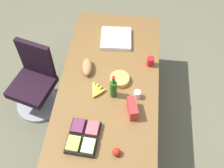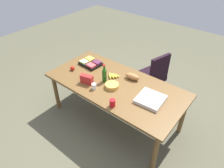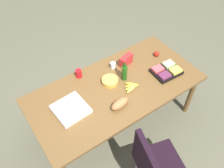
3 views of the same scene
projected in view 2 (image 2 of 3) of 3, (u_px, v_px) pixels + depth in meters
name	position (u px, v px, depth m)	size (l,w,h in m)	color
ground_plane	(115.00, 118.00, 3.67)	(10.00, 10.00, 0.00)	#585741
conference_table	(116.00, 87.00, 3.25)	(2.19, 1.06, 0.78)	brown
office_chair	(151.00, 80.00, 3.98)	(0.59, 0.59, 0.96)	gray
banana_bunch	(113.00, 75.00, 3.34)	(0.21, 0.17, 0.04)	yellow
paper_cup	(94.00, 86.00, 3.07)	(0.07, 0.07, 0.09)	white
chip_bag_red	(87.00, 79.00, 3.18)	(0.20, 0.08, 0.14)	red
fruit_platter	(91.00, 63.00, 3.64)	(0.38, 0.30, 0.07)	black
wine_bottle	(104.00, 75.00, 3.18)	(0.09, 0.09, 0.31)	#1B4D13
red_solo_cup	(112.00, 103.00, 2.76)	(0.08, 0.08, 0.11)	red
pizza_box	(150.00, 99.00, 2.87)	(0.36, 0.36, 0.05)	silver
chip_bowl	(112.00, 86.00, 3.11)	(0.21, 0.21, 0.06)	gold
bread_loaf	(132.00, 77.00, 3.27)	(0.24, 0.11, 0.10)	#A1693A
apple_red	(72.00, 68.00, 3.49)	(0.08, 0.08, 0.08)	#AD1D10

